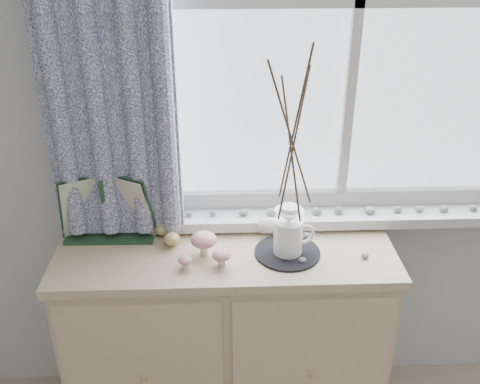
{
  "coord_description": "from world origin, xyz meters",
  "views": [
    {
      "loc": [
        -0.16,
        0.16,
        1.9
      ],
      "look_at": [
        -0.1,
        1.7,
        1.1
      ],
      "focal_mm": 40.0,
      "sensor_mm": 36.0,
      "label": 1
    }
  ],
  "objects": [
    {
      "name": "songbird_figurine",
      "position": [
        0.01,
        1.85,
        0.88
      ],
      "size": [
        0.14,
        0.08,
        0.07
      ],
      "primitive_type": null,
      "rotation": [
        0.0,
        0.0,
        -0.11
      ],
      "color": "white",
      "rests_on": "sideboard"
    },
    {
      "name": "toadstool_cluster",
      "position": [
        -0.22,
        1.69,
        0.9
      ],
      "size": [
        0.18,
        0.15,
        0.09
      ],
      "color": "beige",
      "rests_on": "sideboard"
    },
    {
      "name": "crocheted_doily",
      "position": [
        0.07,
        1.71,
        0.85
      ],
      "size": [
        0.23,
        0.23,
        0.01
      ],
      "primitive_type": "cylinder",
      "color": "black",
      "rests_on": "sideboard"
    },
    {
      "name": "wooden_eggs",
      "position": [
        -0.36,
        1.81,
        0.88
      ],
      "size": [
        0.1,
        0.12,
        0.07
      ],
      "color": "tan",
      "rests_on": "sideboard"
    },
    {
      "name": "sideboard",
      "position": [
        -0.15,
        1.75,
        0.43
      ],
      "size": [
        1.2,
        0.45,
        0.85
      ],
      "color": "tan",
      "rests_on": "ground"
    },
    {
      "name": "sideboard_pebbles",
      "position": [
        0.2,
        1.72,
        0.86
      ],
      "size": [
        0.25,
        0.18,
        0.02
      ],
      "color": "#9B9B9E",
      "rests_on": "sideboard"
    },
    {
      "name": "twig_pitcher",
      "position": [
        0.07,
        1.71,
        1.29
      ],
      "size": [
        0.33,
        0.33,
        0.76
      ],
      "rotation": [
        0.0,
        0.0,
        0.25
      ],
      "color": "white",
      "rests_on": "crocheted_doily"
    },
    {
      "name": "botanical_book",
      "position": [
        -0.57,
        1.81,
        0.98
      ],
      "size": [
        0.38,
        0.14,
        0.26
      ],
      "primitive_type": null,
      "rotation": [
        0.0,
        0.0,
        -0.02
      ],
      "color": "#1E3F26",
      "rests_on": "sideboard"
    }
  ]
}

